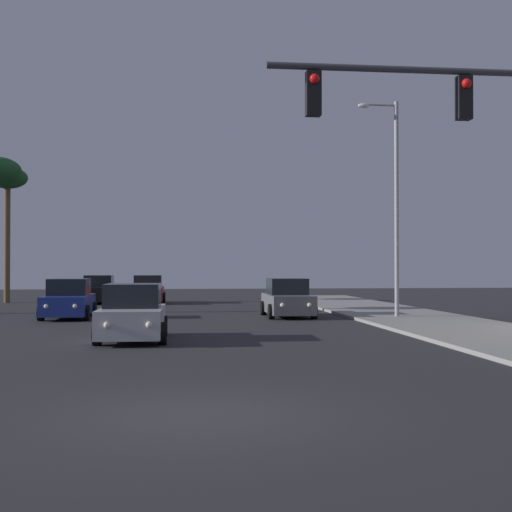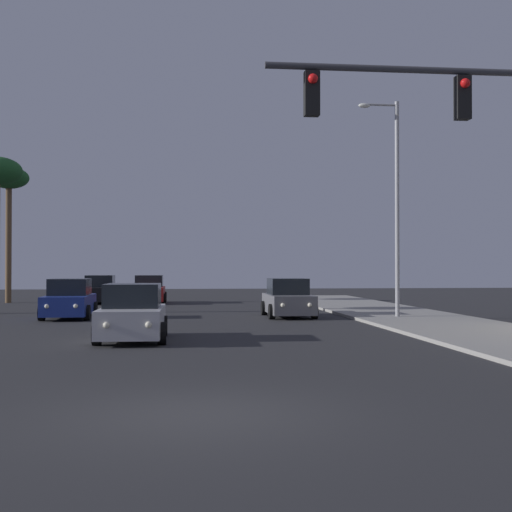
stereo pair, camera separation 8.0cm
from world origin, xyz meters
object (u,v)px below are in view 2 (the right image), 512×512
Objects in this scene: car_red at (149,291)px; car_grey at (288,299)px; palm_tree_far at (9,185)px; car_silver at (132,315)px; traffic_light_mast at (483,146)px; car_black at (100,291)px; car_blue at (69,300)px; street_lamp at (394,197)px.

car_grey is at bearing 118.13° from car_red.
car_silver is at bearing -69.08° from palm_tree_far.
car_black is at bearing 110.23° from traffic_light_mast.
car_blue is 0.52× the size of palm_tree_far.
palm_tree_far is at bearing -9.06° from car_red.
street_lamp reaches higher than car_silver.
street_lamp is at bearing -143.16° from car_silver.
car_black is at bearing 133.26° from street_lamp.
traffic_light_mast reaches higher than car_grey.
car_grey is 11.10m from car_silver.
car_blue is 12.54m from car_red.
palm_tree_far is at bearing 118.21° from traffic_light_mast.
car_black is at bearing -2.86° from car_red.
car_red is at bearing -9.66° from palm_tree_far.
car_red is (2.91, 12.20, 0.00)m from car_blue.
car_black is at bearing -12.81° from palm_tree_far.
car_silver is at bearing 108.93° from car_blue.
traffic_light_mast is at bearing -100.59° from street_lamp.
car_black and car_red have the same top height.
car_red is 0.48× the size of street_lamp.
palm_tree_far is (-14.98, 13.85, 6.40)m from car_grey.
car_silver is at bearing 56.34° from car_grey.
street_lamp reaches higher than car_red.
car_blue is 0.66× the size of traffic_light_mast.
car_grey and car_blue have the same top height.
traffic_light_mast is (1.42, -16.73, 3.92)m from car_grey.
street_lamp reaches higher than car_grey.
car_blue is at bearing 171.37° from street_lamp.
car_silver is (-6.16, -9.23, 0.00)m from car_grey.
car_blue is (-9.38, 0.20, 0.00)m from car_grey.
car_silver is at bearing 91.39° from car_red.
palm_tree_far is at bearing -67.55° from car_blue.
street_lamp reaches higher than car_black.
car_blue is 20.46m from traffic_light_mast.
street_lamp reaches higher than palm_tree_far.
car_red is at bearing 176.65° from car_black.
car_black is 1.00× the size of car_silver.
traffic_light_mast is (10.80, -29.30, 3.92)m from car_black.
street_lamp is at bearing 133.36° from car_black.
traffic_light_mast is (10.79, -16.93, 3.92)m from car_blue.
palm_tree_far is at bearing -67.67° from car_silver.
traffic_light_mast is 34.79m from palm_tree_far.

